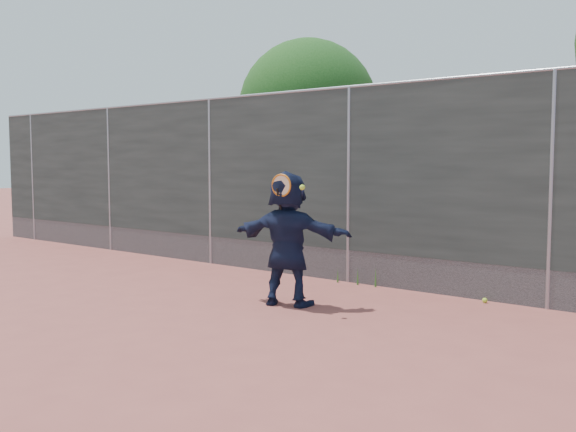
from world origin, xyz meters
The scene contains 7 objects.
ground centered at (0.00, 0.00, 0.00)m, with size 80.00×80.00×0.00m, color #9E4C42.
player centered at (0.27, 1.65, 0.87)m, with size 1.62×0.52×1.75m, color #141C37.
ball_ground centered at (2.24, 3.35, 0.03)m, with size 0.07×0.07×0.07m, color #B6E232.
fence centered at (0.00, 3.50, 1.58)m, with size 20.00×0.06×3.03m.
swing_action centered at (0.35, 1.44, 1.55)m, with size 0.56×0.18×0.51m.
tree_left centered at (-2.85, 6.55, 2.94)m, with size 3.15×3.00×4.53m.
weed_clump centered at (0.29, 3.38, 0.13)m, with size 0.68×0.07×0.30m.
Camera 1 is at (5.36, -4.83, 1.85)m, focal length 40.00 mm.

